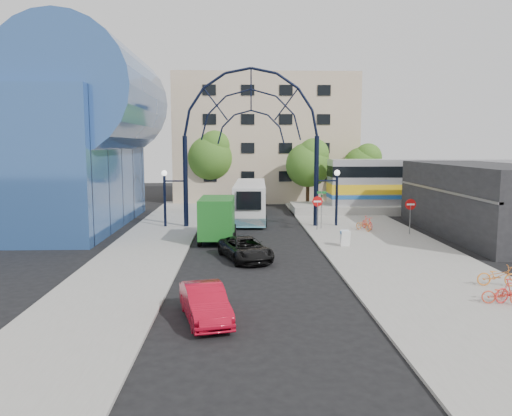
{
  "coord_description": "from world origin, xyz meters",
  "views": [
    {
      "loc": [
        -0.89,
        -24.02,
        6.32
      ],
      "look_at": [
        0.1,
        6.0,
        2.52
      ],
      "focal_mm": 35.0,
      "sensor_mm": 36.0,
      "label": 1
    }
  ],
  "objects_px": {
    "train_car": "(462,182)",
    "bike_far_a": "(498,276)",
    "gateway_arch": "(251,115)",
    "red_sedan": "(205,303)",
    "do_not_enter_sign": "(410,208)",
    "tree_north_a": "(309,162)",
    "stop_sign": "(317,205)",
    "black_suv": "(245,249)",
    "bike_near_a": "(363,225)",
    "bike_far_c": "(503,294)",
    "tree_north_c": "(364,165)",
    "green_truck": "(218,219)",
    "bike_near_b": "(367,223)",
    "sandwich_board": "(345,236)",
    "tree_north_b": "(212,155)",
    "city_bus": "(250,200)",
    "street_name_sign": "(322,202)"
  },
  "relations": [
    {
      "from": "green_truck",
      "to": "bike_near_b",
      "type": "height_order",
      "value": "green_truck"
    },
    {
      "from": "sandwich_board",
      "to": "city_bus",
      "type": "relative_size",
      "value": 0.09
    },
    {
      "from": "green_truck",
      "to": "bike_near_b",
      "type": "bearing_deg",
      "value": 18.89
    },
    {
      "from": "tree_north_a",
      "to": "red_sedan",
      "type": "xyz_separation_m",
      "value": [
        -8.28,
        -32.45,
        -3.96
      ]
    },
    {
      "from": "do_not_enter_sign",
      "to": "tree_north_c",
      "type": "height_order",
      "value": "tree_north_c"
    },
    {
      "from": "black_suv",
      "to": "bike_far_a",
      "type": "height_order",
      "value": "black_suv"
    },
    {
      "from": "street_name_sign",
      "to": "red_sedan",
      "type": "relative_size",
      "value": 0.71
    },
    {
      "from": "city_bus",
      "to": "red_sedan",
      "type": "bearing_deg",
      "value": -92.8
    },
    {
      "from": "tree_north_b",
      "to": "black_suv",
      "type": "xyz_separation_m",
      "value": [
        3.3,
        -26.93,
        -4.64
      ]
    },
    {
      "from": "tree_north_a",
      "to": "bike_near_a",
      "type": "height_order",
      "value": "tree_north_a"
    },
    {
      "from": "gateway_arch",
      "to": "city_bus",
      "type": "relative_size",
      "value": 1.19
    },
    {
      "from": "black_suv",
      "to": "stop_sign",
      "type": "bearing_deg",
      "value": 40.38
    },
    {
      "from": "tree_north_a",
      "to": "bike_far_c",
      "type": "bearing_deg",
      "value": -84.06
    },
    {
      "from": "bike_far_a",
      "to": "black_suv",
      "type": "bearing_deg",
      "value": 69.45
    },
    {
      "from": "do_not_enter_sign",
      "to": "tree_north_a",
      "type": "relative_size",
      "value": 0.35
    },
    {
      "from": "red_sedan",
      "to": "tree_north_a",
      "type": "bearing_deg",
      "value": 61.52
    },
    {
      "from": "tree_north_c",
      "to": "green_truck",
      "type": "bearing_deg",
      "value": -126.98
    },
    {
      "from": "gateway_arch",
      "to": "stop_sign",
      "type": "distance_m",
      "value": 8.37
    },
    {
      "from": "bike_far_a",
      "to": "bike_far_c",
      "type": "bearing_deg",
      "value": 163.84
    },
    {
      "from": "green_truck",
      "to": "red_sedan",
      "type": "height_order",
      "value": "green_truck"
    },
    {
      "from": "tree_north_a",
      "to": "black_suv",
      "type": "distance_m",
      "value": 24.22
    },
    {
      "from": "black_suv",
      "to": "bike_near_b",
      "type": "distance_m",
      "value": 12.94
    },
    {
      "from": "black_suv",
      "to": "bike_far_a",
      "type": "distance_m",
      "value": 12.57
    },
    {
      "from": "do_not_enter_sign",
      "to": "red_sedan",
      "type": "height_order",
      "value": "do_not_enter_sign"
    },
    {
      "from": "sandwich_board",
      "to": "city_bus",
      "type": "height_order",
      "value": "city_bus"
    },
    {
      "from": "tree_north_c",
      "to": "red_sedan",
      "type": "height_order",
      "value": "tree_north_c"
    },
    {
      "from": "gateway_arch",
      "to": "train_car",
      "type": "height_order",
      "value": "gateway_arch"
    },
    {
      "from": "gateway_arch",
      "to": "tree_north_a",
      "type": "distance_m",
      "value": 13.98
    },
    {
      "from": "stop_sign",
      "to": "red_sedan",
      "type": "bearing_deg",
      "value": -110.6
    },
    {
      "from": "tree_north_a",
      "to": "bike_far_a",
      "type": "xyz_separation_m",
      "value": [
        4.38,
        -28.86,
        -4.02
      ]
    },
    {
      "from": "tree_north_c",
      "to": "red_sedan",
      "type": "bearing_deg",
      "value": -112.52
    },
    {
      "from": "red_sedan",
      "to": "bike_far_a",
      "type": "height_order",
      "value": "red_sedan"
    },
    {
      "from": "sandwich_board",
      "to": "train_car",
      "type": "bearing_deg",
      "value": 48.05
    },
    {
      "from": "stop_sign",
      "to": "bike_near_a",
      "type": "xyz_separation_m",
      "value": [
        3.32,
        -0.44,
        -1.46
      ]
    },
    {
      "from": "bike_far_a",
      "to": "bike_far_c",
      "type": "relative_size",
      "value": 1.13
    },
    {
      "from": "tree_north_a",
      "to": "green_truck",
      "type": "xyz_separation_m",
      "value": [
        -8.47,
        -17.21,
        -3.14
      ]
    },
    {
      "from": "stop_sign",
      "to": "black_suv",
      "type": "distance_m",
      "value": 10.57
    },
    {
      "from": "train_car",
      "to": "bike_far_a",
      "type": "bearing_deg",
      "value": -110.86
    },
    {
      "from": "gateway_arch",
      "to": "bike_far_c",
      "type": "relative_size",
      "value": 8.75
    },
    {
      "from": "gateway_arch",
      "to": "red_sedan",
      "type": "distance_m",
      "value": 22.1
    },
    {
      "from": "train_car",
      "to": "tree_north_b",
      "type": "xyz_separation_m",
      "value": [
        -23.88,
        7.93,
        2.37
      ]
    },
    {
      "from": "stop_sign",
      "to": "bike_near_a",
      "type": "relative_size",
      "value": 1.6
    },
    {
      "from": "street_name_sign",
      "to": "red_sedan",
      "type": "bearing_deg",
      "value": -111.05
    },
    {
      "from": "bike_near_a",
      "to": "bike_far_a",
      "type": "relative_size",
      "value": 0.89
    },
    {
      "from": "bike_far_c",
      "to": "do_not_enter_sign",
      "type": "bearing_deg",
      "value": 8.39
    },
    {
      "from": "bike_far_c",
      "to": "tree_north_b",
      "type": "bearing_deg",
      "value": 34.9
    },
    {
      "from": "sandwich_board",
      "to": "tree_north_b",
      "type": "relative_size",
      "value": 0.12
    },
    {
      "from": "black_suv",
      "to": "train_car",
      "type": "bearing_deg",
      "value": 23.97
    },
    {
      "from": "black_suv",
      "to": "bike_near_b",
      "type": "height_order",
      "value": "black_suv"
    },
    {
      "from": "bike_near_b",
      "to": "bike_far_c",
      "type": "height_order",
      "value": "bike_near_b"
    }
  ]
}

